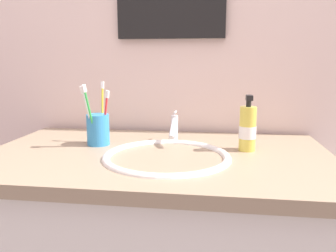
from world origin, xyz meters
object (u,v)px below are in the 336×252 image
toothbrush_green (90,112)px  toothbrush_cup (98,130)px  faucet (174,128)px  toothbrush_yellow (102,108)px  soap_dispenser (248,129)px  toothbrush_white (88,112)px  toothbrush_red (105,114)px

toothbrush_green → toothbrush_cup: bearing=75.9°
faucet → toothbrush_yellow: 0.26m
toothbrush_green → soap_dispenser: 0.51m
toothbrush_green → faucet: bearing=20.9°
toothbrush_white → toothbrush_yellow: 0.07m
toothbrush_cup → toothbrush_red: toothbrush_red is taller
toothbrush_white → toothbrush_green: (0.01, -0.01, 0.00)m
toothbrush_white → toothbrush_green: size_ratio=0.98×
toothbrush_cup → toothbrush_yellow: 0.08m
faucet → toothbrush_white: 0.30m
toothbrush_red → toothbrush_green: size_ratio=0.89×
toothbrush_cup → toothbrush_red: (0.03, -0.01, 0.06)m
faucet → toothbrush_green: bearing=-159.1°
faucet → toothbrush_green: toothbrush_green is taller
toothbrush_white → soap_dispenser: toothbrush_white is taller
faucet → soap_dispenser: size_ratio=0.78×
toothbrush_cup → soap_dispenser: bearing=-1.1°
toothbrush_yellow → faucet: bearing=6.6°
toothbrush_yellow → soap_dispenser: toothbrush_yellow is taller
faucet → toothbrush_cup: size_ratio=1.33×
toothbrush_cup → toothbrush_yellow: size_ratio=0.50×
toothbrush_yellow → toothbrush_white: bearing=-113.0°
toothbrush_red → toothbrush_green: 0.06m
toothbrush_red → toothbrush_white: bearing=-150.1°
toothbrush_white → toothbrush_yellow: (0.03, 0.06, 0.00)m
toothbrush_yellow → toothbrush_green: 0.08m
toothbrush_cup → toothbrush_red: bearing=-12.3°
soap_dispenser → toothbrush_cup: bearing=178.9°
toothbrush_cup → toothbrush_white: 0.08m
toothbrush_white → toothbrush_yellow: toothbrush_yellow is taller
faucet → toothbrush_green: size_ratio=0.68×
faucet → toothbrush_red: 0.24m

